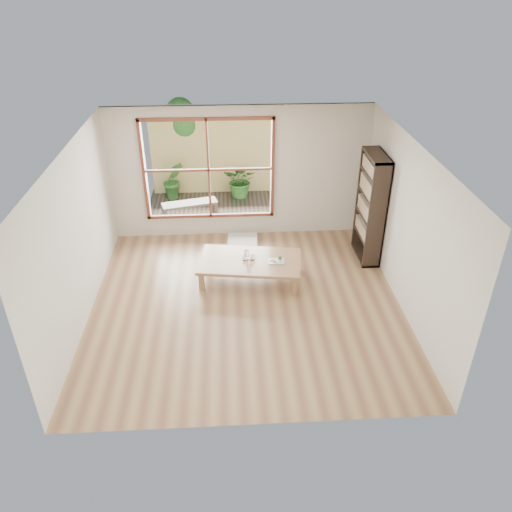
{
  "coord_description": "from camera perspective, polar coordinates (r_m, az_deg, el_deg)",
  "views": [
    {
      "loc": [
        -0.24,
        -6.64,
        4.85
      ],
      "look_at": [
        0.2,
        0.57,
        0.55
      ],
      "focal_mm": 35.0,
      "sensor_mm": 36.0,
      "label": 1
    }
  ],
  "objects": [
    {
      "name": "shrub_left",
      "position": [
        11.81,
        -9.43,
        8.54
      ],
      "size": [
        0.58,
        0.52,
        0.87
      ],
      "primitive_type": "imported",
      "rotation": [
        0.0,
        0.0,
        0.32
      ],
      "color": "#326525",
      "rests_on": "deck"
    },
    {
      "name": "glass_short",
      "position": [
        8.75,
        -1.08,
        0.45
      ],
      "size": [
        0.08,
        0.08,
        0.1
      ],
      "primitive_type": "cylinder",
      "color": "silver",
      "rests_on": "low_table"
    },
    {
      "name": "ground",
      "position": [
        8.23,
        -1.13,
        -5.36
      ],
      "size": [
        5.0,
        5.0,
        0.0
      ],
      "primitive_type": "plane",
      "color": "#A68553",
      "rests_on": "ground"
    },
    {
      "name": "shrub_right",
      "position": [
        11.71,
        -1.71,
        8.66
      ],
      "size": [
        0.9,
        0.83,
        0.84
      ],
      "primitive_type": "imported",
      "rotation": [
        0.0,
        0.0,
        -0.28
      ],
      "color": "#326525",
      "rests_on": "deck"
    },
    {
      "name": "garden_bench",
      "position": [
        10.81,
        -7.59,
        5.8
      ],
      "size": [
        1.22,
        0.62,
        0.37
      ],
      "rotation": [
        0.0,
        0.0,
        0.25
      ],
      "color": "#2F231A",
      "rests_on": "deck"
    },
    {
      "name": "glass_mid",
      "position": [
        8.6,
        -0.38,
        -0.16
      ],
      "size": [
        0.07,
        0.07,
        0.1
      ],
      "primitive_type": "cylinder",
      "color": "silver",
      "rests_on": "low_table"
    },
    {
      "name": "low_table",
      "position": [
        8.64,
        -0.7,
        -0.72
      ],
      "size": [
        1.87,
        1.22,
        0.38
      ],
      "rotation": [
        0.0,
        0.0,
        -0.14
      ],
      "color": "#9C704C",
      "rests_on": "ground"
    },
    {
      "name": "garden_tree",
      "position": [
        11.99,
        -8.57,
        14.85
      ],
      "size": [
        1.04,
        0.85,
        2.22
      ],
      "color": "#4C3D2D",
      "rests_on": "ground"
    },
    {
      "name": "bookshelf",
      "position": [
        9.26,
        12.97,
        5.41
      ],
      "size": [
        0.32,
        0.9,
        2.0
      ],
      "primitive_type": "cube",
      "color": "#2F231A",
      "rests_on": "ground"
    },
    {
      "name": "glass_tall",
      "position": [
        8.46,
        -0.81,
        -0.6
      ],
      "size": [
        0.07,
        0.07,
        0.13
      ],
      "primitive_type": "cylinder",
      "color": "silver",
      "rests_on": "low_table"
    },
    {
      "name": "floor_cushion",
      "position": [
        9.89,
        -1.55,
        1.68
      ],
      "size": [
        0.61,
        0.61,
        0.08
      ],
      "primitive_type": "cube",
      "rotation": [
        0.0,
        0.0,
        -0.05
      ],
      "color": "beige",
      "rests_on": "ground"
    },
    {
      "name": "deck",
      "position": [
        11.3,
        -4.96,
        5.24
      ],
      "size": [
        2.8,
        2.0,
        0.05
      ],
      "primitive_type": "cube",
      "color": "#3A332A",
      "rests_on": "ground"
    },
    {
      "name": "food_tray",
      "position": [
        8.57,
        2.39,
        -0.51
      ],
      "size": [
        0.28,
        0.2,
        0.09
      ],
      "rotation": [
        0.0,
        0.0,
        0.0
      ],
      "color": "white",
      "rests_on": "low_table"
    },
    {
      "name": "glass_small",
      "position": [
        8.59,
        -1.34,
        -0.31
      ],
      "size": [
        0.06,
        0.06,
        0.07
      ],
      "primitive_type": "cylinder",
      "color": "silver",
      "rests_on": "low_table"
    },
    {
      "name": "bamboo_fence",
      "position": [
        11.88,
        -5.09,
        11.24
      ],
      "size": [
        2.8,
        0.06,
        1.8
      ],
      "primitive_type": "cube",
      "color": "tan",
      "rests_on": "ground"
    }
  ]
}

